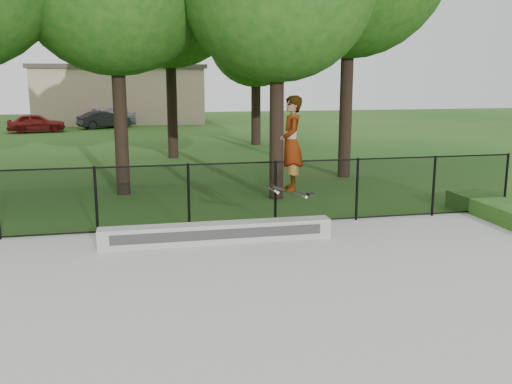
{
  "coord_description": "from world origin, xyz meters",
  "views": [
    {
      "loc": [
        -1.15,
        -6.59,
        3.44
      ],
      "look_at": [
        1.17,
        4.2,
        1.2
      ],
      "focal_mm": 40.0,
      "sensor_mm": 36.0,
      "label": 1
    }
  ],
  "objects_px": {
    "grind_ledge": "(217,233)",
    "car_a": "(36,123)",
    "car_c": "(124,116)",
    "skater_airborne": "(291,145)",
    "car_b": "(104,120)"
  },
  "relations": [
    {
      "from": "grind_ledge",
      "to": "skater_airborne",
      "type": "distance_m",
      "value": 2.37
    },
    {
      "from": "car_a",
      "to": "car_b",
      "type": "height_order",
      "value": "car_a"
    },
    {
      "from": "car_b",
      "to": "grind_ledge",
      "type": "bearing_deg",
      "value": 162.66
    },
    {
      "from": "grind_ledge",
      "to": "car_c",
      "type": "height_order",
      "value": "car_c"
    },
    {
      "from": "grind_ledge",
      "to": "car_a",
      "type": "xyz_separation_m",
      "value": [
        -7.54,
        26.55,
        0.32
      ]
    },
    {
      "from": "car_c",
      "to": "car_b",
      "type": "bearing_deg",
      "value": 131.36
    },
    {
      "from": "grind_ledge",
      "to": "car_a",
      "type": "height_order",
      "value": "car_a"
    },
    {
      "from": "grind_ledge",
      "to": "car_a",
      "type": "relative_size",
      "value": 1.4
    },
    {
      "from": "car_c",
      "to": "skater_airborne",
      "type": "relative_size",
      "value": 1.95
    },
    {
      "from": "car_a",
      "to": "car_c",
      "type": "distance_m",
      "value": 6.91
    },
    {
      "from": "grind_ledge",
      "to": "car_b",
      "type": "height_order",
      "value": "car_b"
    },
    {
      "from": "car_b",
      "to": "car_c",
      "type": "distance_m",
      "value": 2.59
    },
    {
      "from": "grind_ledge",
      "to": "skater_airborne",
      "type": "xyz_separation_m",
      "value": [
        1.49,
        -0.25,
        1.82
      ]
    },
    {
      "from": "car_b",
      "to": "skater_airborne",
      "type": "height_order",
      "value": "skater_airborne"
    },
    {
      "from": "car_b",
      "to": "car_c",
      "type": "height_order",
      "value": "car_c"
    }
  ]
}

